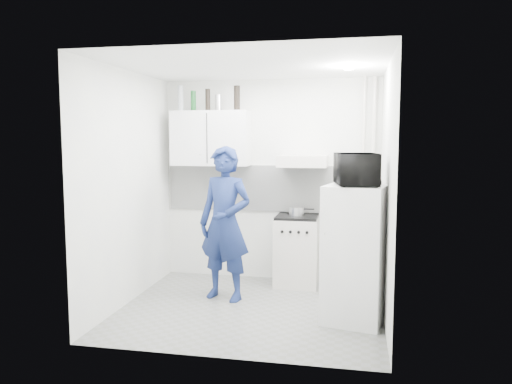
# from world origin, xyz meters

# --- Properties ---
(floor) EXTENTS (2.80, 2.80, 0.00)m
(floor) POSITION_xyz_m (0.00, 0.00, 0.00)
(floor) COLOR slate
(floor) RESTS_ON ground
(ceiling) EXTENTS (2.80, 2.80, 0.00)m
(ceiling) POSITION_xyz_m (0.00, 0.00, 2.60)
(ceiling) COLOR white
(ceiling) RESTS_ON wall_back
(wall_back) EXTENTS (2.80, 0.00, 2.80)m
(wall_back) POSITION_xyz_m (0.00, 1.25, 1.30)
(wall_back) COLOR white
(wall_back) RESTS_ON floor
(wall_left) EXTENTS (0.00, 2.60, 2.60)m
(wall_left) POSITION_xyz_m (-1.40, 0.00, 1.30)
(wall_left) COLOR white
(wall_left) RESTS_ON floor
(wall_right) EXTENTS (0.00, 2.60, 2.60)m
(wall_right) POSITION_xyz_m (1.40, 0.00, 1.30)
(wall_right) COLOR white
(wall_right) RESTS_ON floor
(person) EXTENTS (0.73, 0.58, 1.76)m
(person) POSITION_xyz_m (-0.36, 0.29, 0.88)
(person) COLOR navy
(person) RESTS_ON floor
(stove) EXTENTS (0.54, 0.54, 0.86)m
(stove) POSITION_xyz_m (0.39, 1.00, 0.43)
(stove) COLOR silver
(stove) RESTS_ON floor
(fridge) EXTENTS (0.68, 0.68, 1.39)m
(fridge) POSITION_xyz_m (1.10, -0.15, 0.69)
(fridge) COLOR white
(fridge) RESTS_ON floor
(stove_top) EXTENTS (0.51, 0.51, 0.03)m
(stove_top) POSITION_xyz_m (0.39, 1.00, 0.87)
(stove_top) COLOR black
(stove_top) RESTS_ON stove
(saucepan) EXTENTS (0.19, 0.19, 0.10)m
(saucepan) POSITION_xyz_m (0.38, 1.00, 0.94)
(saucepan) COLOR silver
(saucepan) RESTS_ON stove_top
(microwave) EXTENTS (0.63, 0.48, 0.32)m
(microwave) POSITION_xyz_m (1.10, -0.15, 1.55)
(microwave) COLOR black
(microwave) RESTS_ON fridge
(bottle_a) EXTENTS (0.08, 0.08, 0.33)m
(bottle_a) POSITION_xyz_m (-1.15, 1.07, 2.36)
(bottle_a) COLOR #B2B7BC
(bottle_a) RESTS_ON upper_cabinet
(bottle_b) EXTENTS (0.07, 0.07, 0.26)m
(bottle_b) POSITION_xyz_m (-0.98, 1.07, 2.33)
(bottle_b) COLOR #144C1E
(bottle_b) RESTS_ON upper_cabinet
(bottle_d) EXTENTS (0.06, 0.06, 0.28)m
(bottle_d) POSITION_xyz_m (-0.79, 1.07, 2.34)
(bottle_d) COLOR black
(bottle_d) RESTS_ON upper_cabinet
(canister_a) EXTENTS (0.08, 0.08, 0.20)m
(canister_a) POSITION_xyz_m (-0.65, 1.07, 2.30)
(canister_a) COLOR silver
(canister_a) RESTS_ON upper_cabinet
(bottle_e) EXTENTS (0.08, 0.08, 0.31)m
(bottle_e) POSITION_xyz_m (-0.40, 1.07, 2.36)
(bottle_e) COLOR black
(bottle_e) RESTS_ON upper_cabinet
(upper_cabinet) EXTENTS (1.00, 0.35, 0.70)m
(upper_cabinet) POSITION_xyz_m (-0.75, 1.07, 1.85)
(upper_cabinet) COLOR white
(upper_cabinet) RESTS_ON wall_back
(range_hood) EXTENTS (0.60, 0.50, 0.14)m
(range_hood) POSITION_xyz_m (0.45, 1.00, 1.57)
(range_hood) COLOR silver
(range_hood) RESTS_ON wall_back
(backsplash) EXTENTS (2.74, 0.03, 0.60)m
(backsplash) POSITION_xyz_m (0.00, 1.24, 1.20)
(backsplash) COLOR white
(backsplash) RESTS_ON wall_back
(pipe_a) EXTENTS (0.05, 0.05, 2.60)m
(pipe_a) POSITION_xyz_m (1.30, 1.17, 1.30)
(pipe_a) COLOR silver
(pipe_a) RESTS_ON floor
(pipe_b) EXTENTS (0.04, 0.04, 2.60)m
(pipe_b) POSITION_xyz_m (1.18, 1.17, 1.30)
(pipe_b) COLOR silver
(pipe_b) RESTS_ON floor
(ceiling_spot_fixture) EXTENTS (0.10, 0.10, 0.02)m
(ceiling_spot_fixture) POSITION_xyz_m (1.00, 0.20, 2.57)
(ceiling_spot_fixture) COLOR white
(ceiling_spot_fixture) RESTS_ON ceiling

